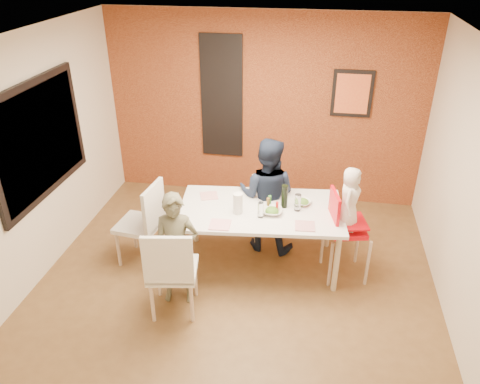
% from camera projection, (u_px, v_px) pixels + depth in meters
% --- Properties ---
extents(ground, '(4.50, 4.50, 0.00)m').
position_uv_depth(ground, '(235.00, 285.00, 5.35)').
color(ground, brown).
rests_on(ground, ground).
extents(ceiling, '(4.50, 4.50, 0.02)m').
position_uv_depth(ceiling, '(234.00, 42.00, 4.06)').
color(ceiling, silver).
rests_on(ceiling, wall_back).
extents(wall_back, '(4.50, 0.02, 2.70)m').
position_uv_depth(wall_back, '(264.00, 109.00, 6.66)').
color(wall_back, beige).
rests_on(wall_back, ground).
extents(wall_front, '(4.50, 0.02, 2.70)m').
position_uv_depth(wall_front, '(165.00, 350.00, 2.76)').
color(wall_front, beige).
rests_on(wall_front, ground).
extents(wall_left, '(0.02, 4.50, 2.70)m').
position_uv_depth(wall_left, '(30.00, 163.00, 5.05)').
color(wall_left, beige).
rests_on(wall_left, ground).
extents(wall_right, '(0.02, 4.50, 2.70)m').
position_uv_depth(wall_right, '(471.00, 199.00, 4.37)').
color(wall_right, beige).
rests_on(wall_right, ground).
extents(brick_accent_wall, '(4.50, 0.02, 2.70)m').
position_uv_depth(brick_accent_wall, '(263.00, 110.00, 6.64)').
color(brick_accent_wall, maroon).
rests_on(brick_accent_wall, ground).
extents(picture_window_frame, '(0.05, 1.70, 1.30)m').
position_uv_depth(picture_window_frame, '(39.00, 140.00, 5.12)').
color(picture_window_frame, black).
rests_on(picture_window_frame, wall_left).
extents(picture_window_pane, '(0.02, 1.55, 1.15)m').
position_uv_depth(picture_window_pane, '(41.00, 140.00, 5.12)').
color(picture_window_pane, black).
rests_on(picture_window_pane, wall_left).
extents(glassblock_strip, '(0.55, 0.03, 1.70)m').
position_uv_depth(glassblock_strip, '(222.00, 98.00, 6.64)').
color(glassblock_strip, silver).
rests_on(glassblock_strip, wall_back).
extents(glassblock_surround, '(0.60, 0.03, 1.76)m').
position_uv_depth(glassblock_surround, '(222.00, 98.00, 6.64)').
color(glassblock_surround, black).
rests_on(glassblock_surround, wall_back).
extents(art_print_frame, '(0.54, 0.03, 0.64)m').
position_uv_depth(art_print_frame, '(352.00, 94.00, 6.29)').
color(art_print_frame, black).
rests_on(art_print_frame, wall_back).
extents(art_print_canvas, '(0.44, 0.01, 0.54)m').
position_uv_depth(art_print_canvas, '(352.00, 94.00, 6.28)').
color(art_print_canvas, orange).
rests_on(art_print_canvas, wall_back).
extents(dining_table, '(1.96, 1.22, 0.77)m').
position_uv_depth(dining_table, '(261.00, 214.00, 5.37)').
color(dining_table, silver).
rests_on(dining_table, ground).
extents(chair_near, '(0.56, 0.56, 1.06)m').
position_uv_depth(chair_near, '(171.00, 269.00, 4.66)').
color(chair_near, silver).
rests_on(chair_near, ground).
extents(chair_far, '(0.47, 0.47, 0.85)m').
position_uv_depth(chair_far, '(267.00, 204.00, 6.02)').
color(chair_far, white).
rests_on(chair_far, ground).
extents(chair_left, '(0.54, 0.54, 1.05)m').
position_uv_depth(chair_left, '(145.00, 219.00, 5.49)').
color(chair_left, beige).
rests_on(chair_left, ground).
extents(high_chair, '(0.54, 0.54, 1.09)m').
position_uv_depth(high_chair, '(343.00, 227.00, 5.23)').
color(high_chair, red).
rests_on(high_chair, ground).
extents(child_near, '(0.51, 0.37, 1.29)m').
position_uv_depth(child_near, '(177.00, 250.00, 4.86)').
color(child_near, brown).
rests_on(child_near, ground).
extents(child_far, '(0.80, 0.66, 1.48)m').
position_uv_depth(child_far, '(267.00, 195.00, 5.69)').
color(child_far, '#151D30').
rests_on(child_far, ground).
extents(toddler, '(0.30, 0.40, 0.73)m').
position_uv_depth(toddler, '(350.00, 199.00, 5.07)').
color(toddler, silver).
rests_on(toddler, high_chair).
extents(plate_near_left, '(0.23, 0.23, 0.01)m').
position_uv_depth(plate_near_left, '(220.00, 225.00, 5.03)').
color(plate_near_left, white).
rests_on(plate_near_left, dining_table).
extents(plate_far_mid, '(0.25, 0.25, 0.01)m').
position_uv_depth(plate_far_mid, '(271.00, 193.00, 5.65)').
color(plate_far_mid, white).
rests_on(plate_far_mid, dining_table).
extents(plate_near_right, '(0.22, 0.22, 0.01)m').
position_uv_depth(plate_near_right, '(305.00, 226.00, 5.00)').
color(plate_near_right, silver).
rests_on(plate_near_right, dining_table).
extents(plate_far_left, '(0.26, 0.26, 0.01)m').
position_uv_depth(plate_far_left, '(209.00, 196.00, 5.60)').
color(plate_far_left, white).
rests_on(plate_far_left, dining_table).
extents(salad_bowl_a, '(0.24, 0.24, 0.06)m').
position_uv_depth(salad_bowl_a, '(272.00, 211.00, 5.23)').
color(salad_bowl_a, white).
rests_on(salad_bowl_a, dining_table).
extents(salad_bowl_b, '(0.24, 0.24, 0.05)m').
position_uv_depth(salad_bowl_b, '(302.00, 202.00, 5.42)').
color(salad_bowl_b, white).
rests_on(salad_bowl_b, dining_table).
extents(wine_bottle, '(0.07, 0.07, 0.28)m').
position_uv_depth(wine_bottle, '(284.00, 196.00, 5.31)').
color(wine_bottle, black).
rests_on(wine_bottle, dining_table).
extents(wine_glass_a, '(0.06, 0.06, 0.18)m').
position_uv_depth(wine_glass_a, '(261.00, 210.00, 5.13)').
color(wine_glass_a, white).
rests_on(wine_glass_a, dining_table).
extents(wine_glass_b, '(0.07, 0.07, 0.20)m').
position_uv_depth(wine_glass_b, '(298.00, 202.00, 5.26)').
color(wine_glass_b, white).
rests_on(wine_glass_b, dining_table).
extents(paper_towel_roll, '(0.11, 0.11, 0.24)m').
position_uv_depth(paper_towel_roll, '(238.00, 203.00, 5.20)').
color(paper_towel_roll, silver).
rests_on(paper_towel_roll, dining_table).
extents(condiment_red, '(0.03, 0.03, 0.13)m').
position_uv_depth(condiment_red, '(277.00, 207.00, 5.25)').
color(condiment_red, red).
rests_on(condiment_red, dining_table).
extents(condiment_green, '(0.04, 0.04, 0.14)m').
position_uv_depth(condiment_green, '(270.00, 201.00, 5.34)').
color(condiment_green, '#2F7928').
rests_on(condiment_green, dining_table).
extents(condiment_brown, '(0.03, 0.03, 0.14)m').
position_uv_depth(condiment_brown, '(268.00, 203.00, 5.31)').
color(condiment_brown, brown).
rests_on(condiment_brown, dining_table).
extents(sippy_cup, '(0.06, 0.06, 0.11)m').
position_uv_depth(sippy_cup, '(332.00, 207.00, 5.27)').
color(sippy_cup, orange).
rests_on(sippy_cup, dining_table).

